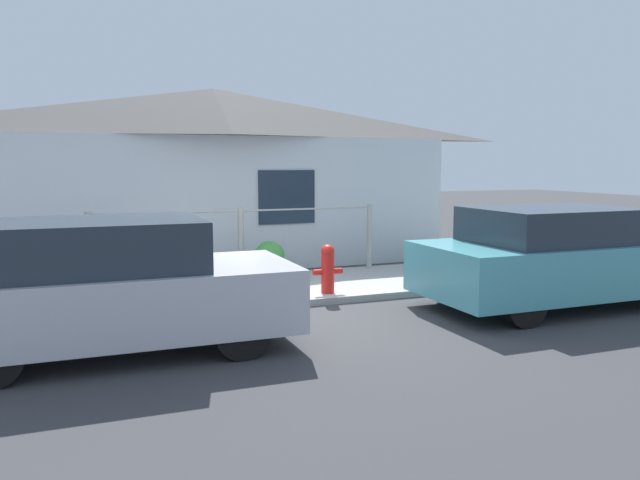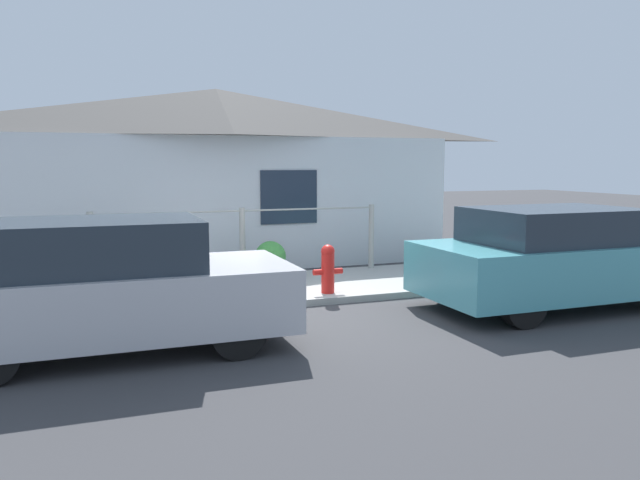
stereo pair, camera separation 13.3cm
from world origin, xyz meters
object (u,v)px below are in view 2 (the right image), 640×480
car_right (559,257)px  potted_plant_corner (431,252)px  potted_plant_by_fence (98,268)px  car_left (112,287)px  potted_plant_near_hydrant (270,259)px  fire_hydrant (328,268)px

car_right → potted_plant_corner: 3.20m
potted_plant_by_fence → potted_plant_corner: size_ratio=1.35×
car_right → potted_plant_by_fence: bearing=154.8°
car_left → potted_plant_corner: (5.78, 3.17, -0.35)m
potted_plant_near_hydrant → potted_plant_corner: (3.18, 0.20, -0.09)m
potted_plant_near_hydrant → potted_plant_by_fence: bearing=-176.9°
potted_plant_by_fence → potted_plant_corner: bearing=3.4°
car_left → potted_plant_corner: size_ratio=7.61×
potted_plant_near_hydrant → car_left: bearing=-131.2°
car_right → potted_plant_corner: size_ratio=8.17×
car_left → car_right: (5.93, -0.00, -0.00)m
car_right → potted_plant_near_hydrant: car_right is taller
car_right → potted_plant_near_hydrant: 4.47m
fire_hydrant → potted_plant_corner: fire_hydrant is taller
car_left → car_right: size_ratio=0.93×
potted_plant_near_hydrant → potted_plant_by_fence: potted_plant_by_fence is taller
potted_plant_by_fence → potted_plant_corner: 5.89m
car_left → potted_plant_near_hydrant: bearing=49.1°
car_left → potted_plant_near_hydrant: 3.96m
potted_plant_near_hydrant → potted_plant_corner: bearing=3.6°
car_right → potted_plant_by_fence: car_right is taller
car_left → car_right: bearing=0.4°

